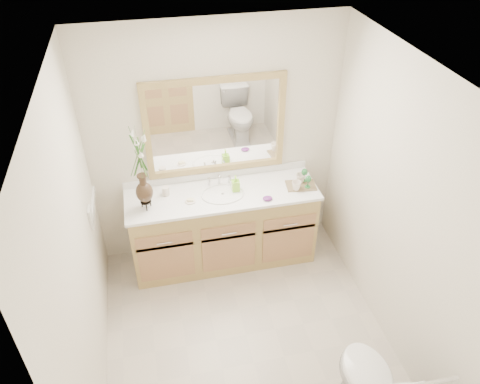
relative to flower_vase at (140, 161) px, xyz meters
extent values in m
plane|color=beige|center=(0.72, -0.94, -1.33)|extent=(2.60, 2.60, 0.00)
cube|color=white|center=(0.72, -0.94, 1.07)|extent=(2.40, 2.60, 0.02)
cube|color=beige|center=(0.72, 0.36, -0.13)|extent=(2.40, 0.02, 2.40)
cube|color=beige|center=(-0.48, -0.94, -0.13)|extent=(0.02, 2.60, 2.40)
cube|color=beige|center=(1.92, -0.94, -0.13)|extent=(0.02, 2.60, 2.40)
cube|color=tan|center=(0.72, 0.07, -0.93)|extent=(1.80, 0.55, 0.80)
cube|color=white|center=(0.72, 0.07, -0.52)|extent=(1.84, 0.57, 0.03)
ellipsoid|color=white|center=(0.72, 0.05, -0.56)|extent=(0.38, 0.30, 0.12)
cylinder|color=silver|center=(0.72, 0.23, -0.45)|extent=(0.02, 0.02, 0.11)
cylinder|color=silver|center=(0.62, 0.23, -0.46)|extent=(0.02, 0.02, 0.08)
cylinder|color=silver|center=(0.82, 0.23, -0.46)|extent=(0.02, 0.02, 0.08)
cube|color=white|center=(0.72, 0.34, 0.07)|extent=(1.20, 0.01, 0.85)
cube|color=tan|center=(0.72, 0.33, 0.53)|extent=(1.32, 0.04, 0.06)
cube|color=tan|center=(0.72, 0.33, -0.38)|extent=(1.32, 0.04, 0.06)
cube|color=tan|center=(0.09, 0.33, 0.07)|extent=(0.06, 0.04, 0.85)
cube|color=tan|center=(1.35, 0.33, 0.07)|extent=(0.06, 0.04, 0.85)
cube|color=white|center=(-0.47, -0.18, -0.35)|extent=(0.02, 0.12, 0.12)
cylinder|color=black|center=(0.00, 0.00, -0.43)|extent=(0.10, 0.10, 0.01)
ellipsoid|color=#332316|center=(0.00, 0.00, -0.33)|extent=(0.15, 0.15, 0.20)
cylinder|color=#332316|center=(0.00, 0.00, -0.20)|extent=(0.06, 0.06, 0.09)
cylinder|color=#4C7A33|center=(0.00, 0.00, 0.03)|extent=(0.05, 0.05, 0.36)
cylinder|color=silver|center=(0.19, 0.16, -0.46)|extent=(0.07, 0.07, 0.09)
cylinder|color=silver|center=(0.40, 0.00, -0.50)|extent=(0.10, 0.10, 0.01)
cube|color=beige|center=(0.40, 0.00, -0.48)|extent=(0.06, 0.05, 0.02)
imported|color=#8CD632|center=(0.85, 0.09, -0.43)|extent=(0.07, 0.07, 0.14)
ellipsoid|color=#682776|center=(1.11, -0.12, -0.49)|extent=(0.10, 0.09, 0.03)
cube|color=brown|center=(1.48, 0.02, -0.49)|extent=(0.30, 0.22, 0.01)
imported|color=silver|center=(1.42, -0.04, -0.44)|extent=(0.11, 0.11, 0.09)
imported|color=silver|center=(1.49, 0.07, -0.44)|extent=(0.10, 0.10, 0.10)
cylinder|color=#257135|center=(1.54, -0.03, -0.48)|extent=(0.05, 0.05, 0.01)
cylinder|color=#257135|center=(1.54, -0.03, -0.44)|extent=(0.01, 0.01, 0.08)
ellipsoid|color=#257135|center=(1.54, -0.03, -0.39)|extent=(0.06, 0.06, 0.07)
cylinder|color=#257135|center=(1.54, 0.08, -0.48)|extent=(0.06, 0.06, 0.01)
cylinder|color=#257135|center=(1.54, 0.08, -0.44)|extent=(0.01, 0.01, 0.09)
ellipsoid|color=#257135|center=(1.54, 0.08, -0.39)|extent=(0.06, 0.06, 0.07)
camera|label=1|loc=(0.10, -3.48, 2.12)|focal=35.00mm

